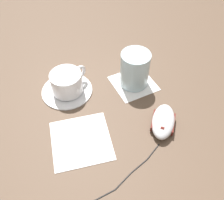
# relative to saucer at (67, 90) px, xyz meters

# --- Properties ---
(ground_plane) EXTENTS (3.00, 3.00, 0.00)m
(ground_plane) POSITION_rel_saucer_xyz_m (0.09, -0.07, -0.00)
(ground_plane) COLOR brown
(saucer) EXTENTS (0.14, 0.14, 0.01)m
(saucer) POSITION_rel_saucer_xyz_m (0.00, 0.00, 0.00)
(saucer) COLOR white
(saucer) RESTS_ON ground
(coffee_cup) EXTENTS (0.11, 0.09, 0.06)m
(coffee_cup) POSITION_rel_saucer_xyz_m (0.00, -0.00, 0.03)
(coffee_cup) COLOR white
(coffee_cup) RESTS_ON saucer
(computer_mouse) EXTENTS (0.10, 0.12, 0.03)m
(computer_mouse) POSITION_rel_saucer_xyz_m (0.22, -0.18, 0.01)
(computer_mouse) COLOR silver
(computer_mouse) RESTS_ON ground
(mouse_cable) EXTENTS (0.37, 0.16, 0.00)m
(mouse_cable) POSITION_rel_saucer_xyz_m (0.01, -0.32, -0.00)
(mouse_cable) COLOR black
(mouse_cable) RESTS_ON ground
(napkin_under_glass) EXTENTS (0.14, 0.14, 0.00)m
(napkin_under_glass) POSITION_rel_saucer_xyz_m (0.19, -0.02, -0.00)
(napkin_under_glass) COLOR white
(napkin_under_glass) RESTS_ON ground
(drinking_glass) EXTENTS (0.08, 0.08, 0.10)m
(drinking_glass) POSITION_rel_saucer_xyz_m (0.19, -0.02, 0.05)
(drinking_glass) COLOR silver
(drinking_glass) RESTS_ON napkin_under_glass
(napkin_spare) EXTENTS (0.14, 0.14, 0.00)m
(napkin_spare) POSITION_rel_saucer_xyz_m (0.01, -0.17, -0.00)
(napkin_spare) COLOR white
(napkin_spare) RESTS_ON ground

